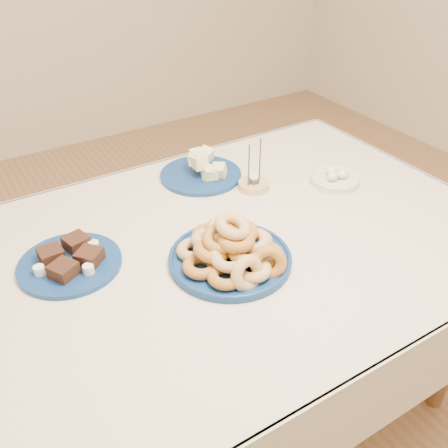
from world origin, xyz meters
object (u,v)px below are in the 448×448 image
(dining_table, at_px, (215,273))
(candle_holder, at_px, (254,184))
(donut_platter, at_px, (232,251))
(egg_bowl, at_px, (335,179))
(melon_plate, at_px, (202,169))
(brownie_plate, at_px, (70,261))

(dining_table, distance_m, candle_holder, 0.36)
(dining_table, distance_m, donut_platter, 0.17)
(candle_holder, bearing_deg, egg_bowl, -24.50)
(egg_bowl, bearing_deg, donut_platter, -161.22)
(melon_plate, bearing_deg, dining_table, -114.55)
(donut_platter, xyz_separation_m, egg_bowl, (0.53, 0.18, -0.02))
(dining_table, bearing_deg, donut_platter, -92.36)
(candle_holder, bearing_deg, melon_plate, 124.04)
(brownie_plate, height_order, candle_holder, candle_holder)
(dining_table, bearing_deg, egg_bowl, 9.30)
(dining_table, xyz_separation_m, candle_holder, (0.27, 0.20, 0.12))
(donut_platter, relative_size, brownie_plate, 0.97)
(dining_table, relative_size, candle_holder, 10.01)
(donut_platter, relative_size, candle_holder, 2.03)
(candle_holder, relative_size, egg_bowl, 0.97)
(egg_bowl, bearing_deg, dining_table, -170.70)
(brownie_plate, bearing_deg, egg_bowl, -2.30)
(donut_platter, xyz_separation_m, candle_holder, (0.28, 0.30, -0.02))
(dining_table, relative_size, donut_platter, 4.92)
(candle_holder, height_order, egg_bowl, candle_holder)
(dining_table, bearing_deg, brownie_plate, 161.87)
(candle_holder, bearing_deg, dining_table, -143.45)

